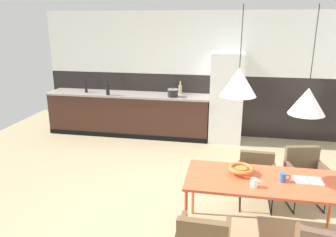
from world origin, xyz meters
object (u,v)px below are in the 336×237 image
(dining_table, at_px, (264,183))
(armchair_head_of_table, at_px, (305,169))
(refrigerator_column, at_px, (226,98))
(mug_short_terracotta, at_px, (283,177))
(fruit_bowl, at_px, (241,169))
(cooking_pot, at_px, (173,93))
(bottle_spice_small, at_px, (86,88))
(open_book, at_px, (309,181))
(bottle_wine_green, at_px, (180,89))
(bottle_oil_tall, at_px, (108,89))
(armchair_corner_seat, at_px, (257,172))
(mug_white_ceramic, at_px, (255,183))
(pendant_lamp_over_table_far, at_px, (307,101))
(pendant_lamp_over_table_near, at_px, (239,82))

(dining_table, relative_size, armchair_head_of_table, 2.21)
(refrigerator_column, height_order, mug_short_terracotta, refrigerator_column)
(fruit_bowl, xyz_separation_m, cooking_pot, (-1.31, 2.98, 0.20))
(fruit_bowl, bearing_deg, bottle_spice_small, 136.74)
(mug_short_terracotta, distance_m, bottle_spice_small, 4.86)
(fruit_bowl, distance_m, open_book, 0.72)
(bottle_wine_green, xyz_separation_m, bottle_spice_small, (-2.03, -0.22, -0.01))
(mug_short_terracotta, relative_size, bottle_spice_small, 0.49)
(bottle_wine_green, bearing_deg, bottle_spice_small, -173.77)
(open_book, distance_m, bottle_oil_tall, 4.51)
(armchair_corner_seat, bearing_deg, armchair_head_of_table, -167.47)
(dining_table, height_order, bottle_wine_green, bottle_wine_green)
(cooking_pot, bearing_deg, bottle_oil_tall, -176.24)
(armchair_corner_seat, relative_size, mug_white_ceramic, 5.99)
(dining_table, height_order, fruit_bowl, fruit_bowl)
(dining_table, height_order, armchair_head_of_table, armchair_head_of_table)
(fruit_bowl, relative_size, mug_white_ceramic, 2.50)
(bottle_wine_green, distance_m, bottle_spice_small, 2.05)
(dining_table, xyz_separation_m, mug_white_ceramic, (-0.12, -0.20, 0.09))
(bottle_wine_green, relative_size, pendant_lamp_over_table_far, 0.26)
(fruit_bowl, bearing_deg, bottle_oil_tall, 132.84)
(cooking_pot, height_order, bottle_spice_small, bottle_spice_small)
(dining_table, bearing_deg, mug_white_ceramic, -122.12)
(armchair_corner_seat, height_order, bottle_oil_tall, bottle_oil_tall)
(bottle_spice_small, xyz_separation_m, pendant_lamp_over_table_near, (3.15, -3.16, 0.81))
(refrigerator_column, distance_m, armchair_corner_seat, 2.54)
(bottle_wine_green, bearing_deg, cooking_pot, -110.70)
(armchair_corner_seat, relative_size, fruit_bowl, 2.39)
(bottle_oil_tall, height_order, pendant_lamp_over_table_far, pendant_lamp_over_table_far)
(refrigerator_column, height_order, dining_table, refrigerator_column)
(armchair_head_of_table, distance_m, cooking_pot, 3.13)
(mug_short_terracotta, distance_m, pendant_lamp_over_table_far, 0.86)
(refrigerator_column, relative_size, bottle_oil_tall, 6.15)
(dining_table, distance_m, bottle_oil_tall, 4.21)
(armchair_corner_seat, height_order, bottle_spice_small, bottle_spice_small)
(pendant_lamp_over_table_near, bearing_deg, mug_short_terracotta, 0.01)
(cooking_pot, height_order, bottle_oil_tall, bottle_oil_tall)
(refrigerator_column, height_order, armchair_head_of_table, refrigerator_column)
(refrigerator_column, distance_m, open_book, 3.30)
(bottle_oil_tall, bearing_deg, bottle_spice_small, 164.52)
(refrigerator_column, height_order, cooking_pot, refrigerator_column)
(bottle_spice_small, bearing_deg, bottle_wine_green, 6.23)
(fruit_bowl, relative_size, bottle_wine_green, 1.07)
(fruit_bowl, xyz_separation_m, open_book, (0.72, -0.05, -0.05))
(mug_short_terracotta, xyz_separation_m, bottle_wine_green, (-1.65, 3.38, 0.23))
(dining_table, distance_m, open_book, 0.47)
(refrigerator_column, xyz_separation_m, armchair_corner_seat, (0.47, -2.45, -0.44))
(armchair_head_of_table, xyz_separation_m, cooking_pot, (-2.18, 2.19, 0.49))
(armchair_head_of_table, xyz_separation_m, bottle_spice_small, (-4.11, 2.26, 0.50))
(bottle_spice_small, height_order, pendant_lamp_over_table_near, pendant_lamp_over_table_near)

